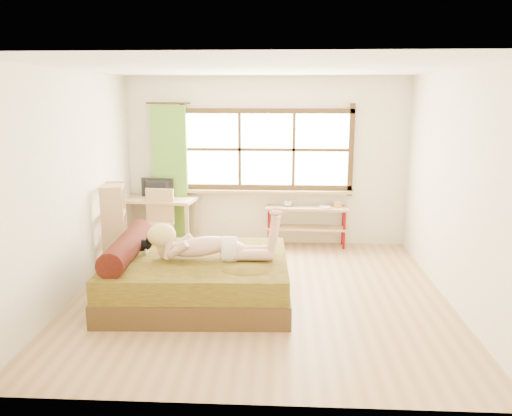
# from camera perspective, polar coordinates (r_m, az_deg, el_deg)

# --- Properties ---
(floor) EXTENTS (4.50, 4.50, 0.00)m
(floor) POSITION_cam_1_polar(r_m,az_deg,el_deg) (6.24, 0.50, -9.85)
(floor) COLOR #9E754C
(floor) RESTS_ON ground
(ceiling) EXTENTS (4.50, 4.50, 0.00)m
(ceiling) POSITION_cam_1_polar(r_m,az_deg,el_deg) (5.77, 0.56, 15.73)
(ceiling) COLOR white
(ceiling) RESTS_ON wall_back
(wall_back) EXTENTS (4.50, 0.00, 4.50)m
(wall_back) POSITION_cam_1_polar(r_m,az_deg,el_deg) (8.08, 1.22, 5.29)
(wall_back) COLOR silver
(wall_back) RESTS_ON floor
(wall_front) EXTENTS (4.50, 0.00, 4.50)m
(wall_front) POSITION_cam_1_polar(r_m,az_deg,el_deg) (3.67, -0.99, -3.89)
(wall_front) COLOR silver
(wall_front) RESTS_ON floor
(wall_left) EXTENTS (0.00, 4.50, 4.50)m
(wall_left) POSITION_cam_1_polar(r_m,az_deg,el_deg) (6.36, -20.18, 2.47)
(wall_left) COLOR silver
(wall_left) RESTS_ON floor
(wall_right) EXTENTS (0.00, 4.50, 4.50)m
(wall_right) POSITION_cam_1_polar(r_m,az_deg,el_deg) (6.19, 21.85, 2.06)
(wall_right) COLOR silver
(wall_right) RESTS_ON floor
(window) EXTENTS (2.80, 0.16, 1.46)m
(window) POSITION_cam_1_polar(r_m,az_deg,el_deg) (8.03, 1.22, 6.39)
(window) COLOR #FFEDBF
(window) RESTS_ON wall_back
(curtain) EXTENTS (0.55, 0.10, 2.20)m
(curtain) POSITION_cam_1_polar(r_m,az_deg,el_deg) (8.19, -9.75, 3.79)
(curtain) COLOR #477B21
(curtain) RESTS_ON wall_back
(bed) EXTENTS (2.20, 1.79, 0.81)m
(bed) POSITION_cam_1_polar(r_m,az_deg,el_deg) (6.05, -7.10, -7.79)
(bed) COLOR #372410
(bed) RESTS_ON floor
(woman) EXTENTS (1.51, 0.49, 0.64)m
(woman) POSITION_cam_1_polar(r_m,az_deg,el_deg) (5.80, -5.36, -2.81)
(woman) COLOR #D5A189
(woman) RESTS_ON bed
(kitten) EXTENTS (0.32, 0.14, 0.26)m
(kitten) POSITION_cam_1_polar(r_m,az_deg,el_deg) (6.17, -13.16, -3.97)
(kitten) COLOR black
(kitten) RESTS_ON bed
(desk) EXTENTS (1.34, 0.74, 0.80)m
(desk) POSITION_cam_1_polar(r_m,az_deg,el_deg) (8.15, -11.35, 0.39)
(desk) COLOR tan
(desk) RESTS_ON floor
(monitor) EXTENTS (0.54, 0.14, 0.31)m
(monitor) POSITION_cam_1_polar(r_m,az_deg,el_deg) (8.14, -11.34, 2.25)
(monitor) COLOR black
(monitor) RESTS_ON desk
(chair) EXTENTS (0.50, 0.50, 1.00)m
(chair) POSITION_cam_1_polar(r_m,az_deg,el_deg) (7.81, -11.15, -1.15)
(chair) COLOR tan
(chair) RESTS_ON floor
(pipe_shelf) EXTENTS (1.32, 0.36, 0.74)m
(pipe_shelf) POSITION_cam_1_polar(r_m,az_deg,el_deg) (8.07, 5.87, -1.07)
(pipe_shelf) COLOR tan
(pipe_shelf) RESTS_ON floor
(cup) EXTENTS (0.12, 0.12, 0.10)m
(cup) POSITION_cam_1_polar(r_m,az_deg,el_deg) (8.01, 3.67, 0.50)
(cup) COLOR gray
(cup) RESTS_ON pipe_shelf
(book) EXTENTS (0.18, 0.24, 0.02)m
(book) POSITION_cam_1_polar(r_m,az_deg,el_deg) (8.04, 7.23, 0.18)
(book) COLOR gray
(book) RESTS_ON pipe_shelf
(bookshelf) EXTENTS (0.41, 0.57, 1.20)m
(bookshelf) POSITION_cam_1_polar(r_m,az_deg,el_deg) (7.24, -15.86, -2.05)
(bookshelf) COLOR tan
(bookshelf) RESTS_ON floor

